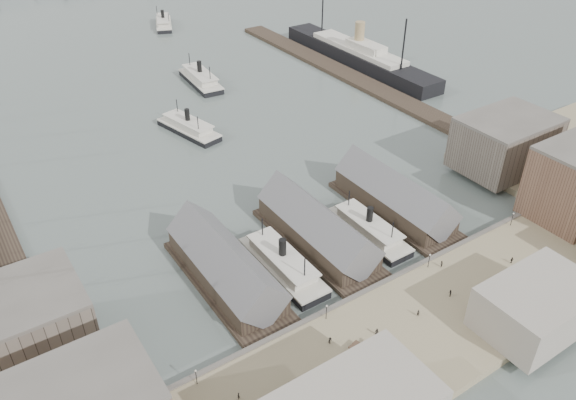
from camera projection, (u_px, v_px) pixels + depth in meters
ground at (359, 281)px, 131.19m from camera, size 900.00×900.00×0.00m
quay at (421, 331)px, 116.80m from camera, size 180.00×30.00×2.00m
seawall at (374, 290)px, 126.95m from camera, size 180.00×1.20×2.30m
east_wharf at (365, 84)px, 228.94m from camera, size 10.00×180.00×1.60m
ferry_shed_west at (225, 266)px, 128.30m from camera, size 14.00×42.00×12.60m
ferry_shed_center at (317, 229)px, 140.28m from camera, size 14.00×42.00×12.60m
ferry_shed_east at (394, 197)px, 152.27m from camera, size 14.00×42.00×12.60m
warehouse_west_back at (16, 330)px, 106.38m from camera, size 26.00×20.00×14.00m
warehouse_east_back at (505, 143)px, 167.62m from camera, size 28.00×20.00×15.00m
street_bldg_center at (538, 306)px, 114.38m from camera, size 24.00×16.00×10.00m
lamp_post_far_w at (196, 374)px, 102.99m from camera, size 0.44×0.44×3.92m
lamp_post_near_w at (326, 309)px, 116.82m from camera, size 0.44×0.44×3.92m
lamp_post_near_e at (429, 258)px, 130.64m from camera, size 0.44×0.44×3.92m
lamp_post_far_e at (513, 217)px, 144.46m from camera, size 0.44×0.44×3.92m
ferry_docked_west at (283, 263)px, 132.76m from camera, size 8.35×27.83×9.94m
ferry_docked_east at (368, 229)px, 144.37m from camera, size 7.82×26.06×9.31m
ferry_open_near at (189, 127)px, 193.02m from camera, size 13.65×27.45×9.41m
ferry_open_mid at (200, 79)px, 229.44m from camera, size 10.93×29.53×10.33m
ferry_open_far at (164, 23)px, 295.35m from camera, size 16.56×26.70×9.17m
ocean_steamer at (358, 55)px, 248.67m from camera, size 12.60×92.08×18.42m
tram at (566, 216)px, 146.32m from camera, size 2.66×9.70×3.44m
horse_cart_left at (285, 390)px, 102.43m from camera, size 4.85×3.10×1.67m
horse_cart_center at (363, 344)px, 111.49m from camera, size 4.99×2.25×1.61m
horse_cart_right at (510, 292)px, 123.93m from camera, size 4.72×2.29×1.48m
pedestrian_0 at (239, 396)px, 101.35m from camera, size 0.72×0.72×1.61m
pedestrian_2 at (330, 341)px, 112.25m from camera, size 1.13×0.79×1.59m
pedestrian_3 at (363, 377)px, 104.81m from camera, size 1.04×0.67×1.64m
pedestrian_4 at (377, 332)px, 114.15m from camera, size 0.88×0.96×1.65m
pedestrian_5 at (418, 313)px, 118.54m from camera, size 0.73×0.66×1.62m
pedestrian_6 at (441, 264)px, 131.77m from camera, size 0.98×0.86×1.70m
pedestrian_7 at (536, 292)px, 123.95m from camera, size 1.27×0.96×1.75m
pedestrian_8 at (512, 260)px, 132.92m from camera, size 1.06×0.61×1.70m
pedestrian_9 at (568, 237)px, 140.44m from camera, size 1.00×0.95×1.72m
pedestrian_10 at (450, 293)px, 123.55m from camera, size 1.03×0.98×1.67m
pedestrian_11 at (387, 353)px, 109.57m from camera, size 0.48×0.62×1.60m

